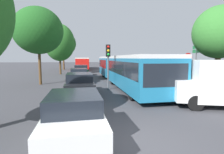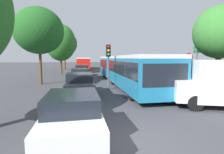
% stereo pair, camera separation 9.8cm
% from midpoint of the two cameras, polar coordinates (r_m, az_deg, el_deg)
% --- Properties ---
extents(ground_plane, '(200.00, 200.00, 0.00)m').
position_cam_midpoint_polar(ground_plane, '(5.33, 8.76, -20.66)').
color(ground_plane, '#3D3D42').
extents(articulated_bus, '(3.09, 17.47, 2.58)m').
position_cam_midpoint_polar(articulated_bus, '(16.78, 3.90, 3.09)').
color(articulated_bus, teal).
rests_on(articulated_bus, ground).
extents(city_bus_rear, '(2.66, 11.51, 2.47)m').
position_cam_midpoint_polar(city_bus_rear, '(38.98, -9.04, 4.71)').
color(city_bus_rear, red).
rests_on(city_bus_rear, ground).
extents(queued_car_white, '(1.81, 3.95, 1.35)m').
position_cam_midpoint_polar(queued_car_white, '(5.59, -12.21, -11.84)').
color(queued_car_white, white).
rests_on(queued_car_white, ground).
extents(queued_car_graphite, '(1.90, 4.16, 1.42)m').
position_cam_midpoint_polar(queued_car_graphite, '(11.61, -10.28, -2.21)').
color(queued_car_graphite, '#47474C').
rests_on(queued_car_graphite, ground).
extents(queued_car_silver, '(1.83, 4.00, 1.37)m').
position_cam_midpoint_polar(queued_car_silver, '(17.72, -10.39, 0.58)').
color(queued_car_silver, '#B7BABF').
rests_on(queued_car_silver, ground).
extents(queued_car_green, '(1.97, 4.30, 1.47)m').
position_cam_midpoint_polar(queued_car_green, '(24.02, -9.74, 2.17)').
color(queued_car_green, '#236638').
rests_on(queued_car_green, ground).
extents(traffic_light, '(0.32, 0.36, 3.40)m').
position_cam_midpoint_polar(traffic_light, '(13.19, -0.97, 6.63)').
color(traffic_light, '#56595E').
rests_on(traffic_light, ground).
extents(no_entry_sign, '(0.70, 0.08, 2.82)m').
position_cam_midpoint_polar(no_entry_sign, '(15.48, 23.83, 3.74)').
color(no_entry_sign, '#56595E').
rests_on(no_entry_sign, ground).
extents(direction_sign_post, '(0.33, 1.38, 3.60)m').
position_cam_midpoint_polar(direction_sign_post, '(15.90, 26.13, 6.13)').
color(direction_sign_post, '#56595E').
rests_on(direction_sign_post, ground).
extents(tree_left_mid, '(4.33, 4.33, 6.86)m').
position_cam_midpoint_polar(tree_left_mid, '(17.32, -22.43, 13.37)').
color(tree_left_mid, '#51381E').
rests_on(tree_left_mid, ground).
extents(tree_left_far, '(4.36, 4.36, 7.36)m').
position_cam_midpoint_polar(tree_left_far, '(27.16, -16.33, 10.72)').
color(tree_left_far, '#51381E').
rests_on(tree_left_far, ground).
extents(tree_left_distant, '(5.14, 5.14, 7.86)m').
position_cam_midpoint_polar(tree_left_distant, '(37.49, -15.27, 10.28)').
color(tree_left_distant, '#51381E').
rests_on(tree_left_distant, ground).
extents(tree_right_near, '(3.52, 3.52, 5.96)m').
position_cam_midpoint_polar(tree_right_near, '(14.38, 31.99, 12.23)').
color(tree_right_near, '#51381E').
rests_on(tree_right_near, ground).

